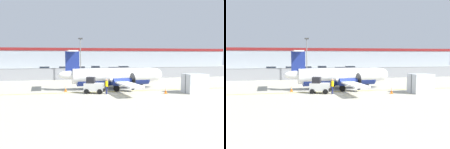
{
  "view_description": "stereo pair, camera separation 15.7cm",
  "coord_description": "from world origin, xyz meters",
  "views": [
    {
      "loc": [
        -7.03,
        -27.04,
        4.29
      ],
      "look_at": [
        0.13,
        5.2,
        1.8
      ],
      "focal_mm": 40.0,
      "sensor_mm": 36.0,
      "label": 1
    },
    {
      "loc": [
        -6.88,
        -27.07,
        4.29
      ],
      "look_at": [
        0.13,
        5.2,
        1.8
      ],
      "focal_mm": 40.0,
      "sensor_mm": 36.0,
      "label": 2
    }
  ],
  "objects": [
    {
      "name": "ground_crew_worker",
      "position": [
        -1.6,
        0.24,
        0.95
      ],
      "size": [
        0.43,
        0.54,
        1.7
      ],
      "rotation": [
        0.0,
        0.0,
        5.95
      ],
      "color": "#191E4C",
      "rests_on": "ground"
    },
    {
      "name": "parking_lot_strip",
      "position": [
        0.0,
        29.5,
        0.06
      ],
      "size": [
        98.0,
        17.0,
        0.12
      ],
      "color": "#38383A",
      "rests_on": "ground"
    },
    {
      "name": "parked_car_6",
      "position": [
        9.59,
        33.91,
        0.89
      ],
      "size": [
        4.25,
        2.1,
        1.58
      ],
      "rotation": [
        0.0,
        0.0,
        0.03
      ],
      "color": "red",
      "rests_on": "parking_lot_strip"
    },
    {
      "name": "parked_car_0",
      "position": [
        -15.16,
        23.92,
        0.89
      ],
      "size": [
        4.31,
        2.24,
        1.58
      ],
      "rotation": [
        0.0,
        0.0,
        -0.07
      ],
      "color": "black",
      "rests_on": "parking_lot_strip"
    },
    {
      "name": "parked_car_2",
      "position": [
        -5.5,
        34.4,
        0.89
      ],
      "size": [
        4.24,
        2.07,
        1.58
      ],
      "rotation": [
        0.0,
        0.0,
        3.16
      ],
      "color": "gray",
      "rests_on": "parking_lot_strip"
    },
    {
      "name": "traffic_cone_near_left",
      "position": [
        4.99,
        -1.0,
        0.31
      ],
      "size": [
        0.36,
        0.36,
        0.64
      ],
      "color": "orange",
      "rests_on": "ground"
    },
    {
      "name": "parked_car_3",
      "position": [
        -1.61,
        33.59,
        0.89
      ],
      "size": [
        4.22,
        2.05,
        1.58
      ],
      "rotation": [
        0.0,
        0.0,
        3.13
      ],
      "color": "navy",
      "rests_on": "parking_lot_strip"
    },
    {
      "name": "parked_car_1",
      "position": [
        -9.75,
        34.76,
        0.89
      ],
      "size": [
        4.29,
        2.19,
        1.58
      ],
      "rotation": [
        0.0,
        0.0,
        -0.06
      ],
      "color": "gray",
      "rests_on": "parking_lot_strip"
    },
    {
      "name": "commuter_airplane",
      "position": [
        0.37,
        4.21,
        1.6
      ],
      "size": [
        13.92,
        16.07,
        4.92
      ],
      "rotation": [
        0.0,
        0.0,
        0.06
      ],
      "color": "white",
      "rests_on": "ground"
    },
    {
      "name": "parked_car_4",
      "position": [
        2.48,
        35.77,
        0.89
      ],
      "size": [
        4.38,
        2.4,
        1.58
      ],
      "rotation": [
        0.0,
        0.0,
        3.02
      ],
      "color": "silver",
      "rests_on": "parking_lot_strip"
    },
    {
      "name": "baggage_tug",
      "position": [
        -2.97,
        1.0,
        0.86
      ],
      "size": [
        2.56,
        1.96,
        1.88
      ],
      "rotation": [
        0.0,
        0.0,
        -0.32
      ],
      "color": "silver",
      "rests_on": "ground"
    },
    {
      "name": "background_building",
      "position": [
        0.0,
        47.99,
        3.26
      ],
      "size": [
        91.0,
        8.1,
        6.5
      ],
      "color": "#A8B2BC",
      "rests_on": "ground"
    },
    {
      "name": "parked_car_7",
      "position": [
        14.64,
        25.03,
        0.89
      ],
      "size": [
        4.23,
        2.06,
        1.58
      ],
      "rotation": [
        0.0,
        0.0,
        0.02
      ],
      "color": "slate",
      "rests_on": "parking_lot_strip"
    },
    {
      "name": "perimeter_fence",
      "position": [
        0.0,
        18.0,
        1.12
      ],
      "size": [
        98.0,
        0.1,
        2.1
      ],
      "color": "gray",
      "rests_on": "ground"
    },
    {
      "name": "apron_light_pole",
      "position": [
        -3.09,
        15.17,
        4.3
      ],
      "size": [
        0.7,
        0.3,
        7.27
      ],
      "color": "slate",
      "rests_on": "ground"
    },
    {
      "name": "cargo_container",
      "position": [
        8.54,
        -1.11,
        1.1
      ],
      "size": [
        2.5,
        2.12,
        2.2
      ],
      "rotation": [
        0.0,
        0.0,
        0.05
      ],
      "color": "silver",
      "rests_on": "ground"
    },
    {
      "name": "parked_car_5",
      "position": [
        5.63,
        29.17,
        0.89
      ],
      "size": [
        4.35,
        2.32,
        1.58
      ],
      "rotation": [
        0.0,
        0.0,
        3.04
      ],
      "color": "slate",
      "rests_on": "parking_lot_strip"
    },
    {
      "name": "ground_plane",
      "position": [
        0.0,
        2.0,
        0.0
      ],
      "size": [
        140.0,
        140.0,
        0.01
      ],
      "color": "#B2AD99"
    },
    {
      "name": "traffic_cone_near_right",
      "position": [
        -6.05,
        2.99,
        0.31
      ],
      "size": [
        0.36,
        0.36,
        0.64
      ],
      "color": "orange",
      "rests_on": "ground"
    }
  ]
}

